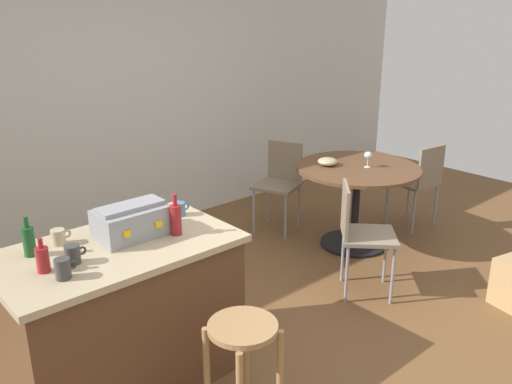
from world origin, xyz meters
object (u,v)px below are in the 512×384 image
at_px(dining_table, 357,185).
at_px(folding_chair_far, 360,230).
at_px(kitchen_island, 123,316).
at_px(wooden_stool, 243,352).
at_px(bottle_0, 176,219).
at_px(cup_0, 63,269).
at_px(cup_1, 59,237).
at_px(cup_2, 180,209).
at_px(folding_chair_left, 419,179).
at_px(serving_bowl, 328,162).
at_px(wine_glass, 368,156).
at_px(toolbox, 131,221).
at_px(folding_chair_near, 280,179).
at_px(bottle_2, 29,241).
at_px(cup_3, 73,254).
at_px(bottle_1, 43,259).

bearing_deg(dining_table, folding_chair_far, -139.80).
height_order(kitchen_island, wooden_stool, kitchen_island).
bearing_deg(bottle_0, kitchen_island, 164.89).
bearing_deg(cup_0, wooden_stool, -42.85).
relative_size(folding_chair_far, cup_1, 7.78).
distance_m(bottle_0, cup_2, 0.30).
xyz_separation_m(folding_chair_left, serving_bowl, (-0.97, 0.36, 0.29)).
height_order(folding_chair_far, wine_glass, wine_glass).
distance_m(toolbox, cup_1, 0.40).
distance_m(cup_0, cup_2, 0.94).
relative_size(cup_1, serving_bowl, 0.63).
height_order(wooden_stool, folding_chair_near, folding_chair_near).
bearing_deg(bottle_2, cup_2, -2.53).
bearing_deg(cup_3, dining_table, 7.96).
height_order(dining_table, wine_glass, wine_glass).
bearing_deg(wine_glass, kitchen_island, -173.95).
bearing_deg(dining_table, wine_glass, -56.20).
bearing_deg(folding_chair_near, folding_chair_far, -108.36).
bearing_deg(kitchen_island, wooden_stool, -70.84).
relative_size(kitchen_island, folding_chair_far, 1.49).
bearing_deg(dining_table, toolbox, -173.17).
bearing_deg(cup_3, bottle_2, 119.29).
relative_size(folding_chair_left, cup_2, 7.75).
distance_m(folding_chair_near, cup_3, 2.87).
distance_m(folding_chair_left, bottle_1, 3.81).
distance_m(dining_table, folding_chair_near, 0.81).
relative_size(folding_chair_far, cup_0, 7.92).
xyz_separation_m(bottle_2, cup_1, (0.17, 0.04, -0.04)).
bearing_deg(bottle_1, wine_glass, 6.04).
xyz_separation_m(bottle_0, bottle_1, (-0.75, 0.05, -0.03)).
relative_size(folding_chair_near, bottle_1, 4.83).
bearing_deg(wine_glass, wooden_stool, -156.06).
bearing_deg(bottle_1, cup_3, -3.18).
bearing_deg(cup_1, serving_bowl, 7.17).
xyz_separation_m(cup_2, serving_bowl, (1.87, 0.41, -0.13)).
bearing_deg(folding_chair_far, bottle_0, 174.71).
height_order(wooden_stool, folding_chair_left, folding_chair_left).
bearing_deg(kitchen_island, wine_glass, 6.05).
xyz_separation_m(kitchen_island, folding_chair_far, (1.88, -0.23, 0.08)).
bearing_deg(wooden_stool, cup_1, 116.37).
xyz_separation_m(bottle_2, cup_3, (0.13, -0.24, -0.04)).
height_order(dining_table, bottle_1, bottle_1).
height_order(folding_chair_far, serving_bowl, folding_chair_far).
distance_m(bottle_0, cup_3, 0.60).
distance_m(folding_chair_left, wine_glass, 0.84).
height_order(wooden_stool, bottle_2, bottle_2).
bearing_deg(bottle_0, cup_0, -173.04).
distance_m(cup_2, serving_bowl, 1.92).
distance_m(wooden_stool, cup_1, 1.20).
relative_size(kitchen_island, bottle_2, 5.94).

